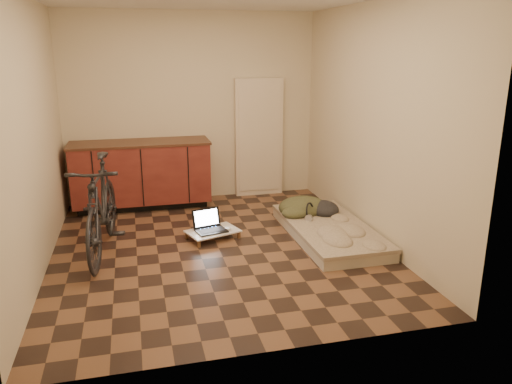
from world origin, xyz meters
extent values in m
cube|color=brown|center=(0.00, 0.00, 0.00)|extent=(3.50, 4.00, 0.00)
cube|color=beige|center=(0.00, 2.00, 1.30)|extent=(3.50, 0.00, 2.60)
cube|color=beige|center=(0.00, -2.00, 1.30)|extent=(3.50, 0.00, 2.60)
cube|color=beige|center=(-1.75, 0.00, 1.30)|extent=(0.00, 4.00, 2.60)
cube|color=beige|center=(1.75, 0.00, 1.30)|extent=(0.00, 4.00, 2.60)
cube|color=black|center=(-0.75, 1.74, 0.05)|extent=(1.70, 0.48, 0.10)
cube|color=#5A1D19|center=(-0.75, 1.70, 0.49)|extent=(1.80, 0.60, 0.78)
cube|color=#47271A|center=(-0.75, 1.70, 0.90)|extent=(1.84, 0.62, 0.03)
cube|color=beige|center=(0.95, 1.94, 0.85)|extent=(0.70, 0.10, 1.70)
imported|color=black|center=(-1.20, 0.16, 0.57)|extent=(0.71, 1.81, 1.14)
cube|color=#C0B39A|center=(1.30, 0.03, 0.06)|extent=(0.84, 1.75, 0.11)
cube|color=#C3B095|center=(1.30, 0.03, 0.13)|extent=(0.86, 1.77, 0.04)
cube|color=brown|center=(-0.21, 0.08, 0.04)|extent=(0.04, 0.04, 0.08)
cube|color=brown|center=(-0.31, 0.37, 0.04)|extent=(0.04, 0.04, 0.08)
cube|color=brown|center=(0.28, 0.24, 0.04)|extent=(0.04, 0.04, 0.08)
cube|color=brown|center=(0.18, 0.53, 0.04)|extent=(0.04, 0.04, 0.08)
cube|color=white|center=(-0.01, 0.31, 0.09)|extent=(0.66, 0.53, 0.02)
cube|color=black|center=(-0.03, 0.28, 0.10)|extent=(0.38, 0.31, 0.02)
cube|color=black|center=(-0.07, 0.42, 0.22)|extent=(0.34, 0.14, 0.21)
cube|color=white|center=(-0.07, 0.42, 0.22)|extent=(0.29, 0.11, 0.17)
ellipsoid|color=silver|center=(0.17, 0.28, 0.11)|extent=(0.09, 0.11, 0.03)
camera|label=1|loc=(-0.83, -5.02, 2.12)|focal=35.00mm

